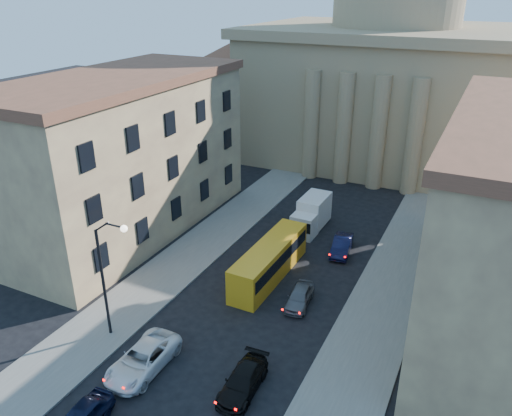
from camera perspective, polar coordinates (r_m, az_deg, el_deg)
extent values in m
cube|color=#63605A|center=(43.50, -8.62, -6.21)|extent=(5.00, 60.00, 0.15)
cube|color=#63605A|center=(37.85, 13.75, -11.85)|extent=(5.00, 60.00, 0.15)
cube|color=#937A5A|center=(71.17, 14.81, 12.21)|extent=(34.00, 26.00, 16.00)
cube|color=#937A5A|center=(70.01, 15.58, 18.92)|extent=(35.50, 27.50, 1.20)
cylinder|color=#937A5A|center=(69.81, 15.93, 21.85)|extent=(16.00, 16.00, 8.00)
cube|color=#937A5A|center=(76.69, -1.51, 11.90)|extent=(13.00, 13.00, 11.00)
cone|color=brown|center=(75.43, -1.57, 17.47)|extent=(26.02, 26.02, 4.00)
cylinder|color=#937A5A|center=(60.62, 6.35, 9.38)|extent=(1.80, 1.80, 13.00)
cylinder|color=#937A5A|center=(59.45, 10.01, 8.86)|extent=(1.80, 1.80, 13.00)
cylinder|color=#937A5A|center=(58.53, 13.79, 8.29)|extent=(1.80, 1.80, 13.00)
cylinder|color=#937A5A|center=(57.88, 17.66, 7.66)|extent=(1.80, 1.80, 13.00)
cube|color=tan|center=(48.41, -14.88, 5.47)|extent=(11.00, 26.00, 14.00)
cube|color=brown|center=(46.68, -15.86, 13.97)|extent=(11.60, 26.60, 0.80)
cylinder|color=black|center=(34.41, -17.01, -8.38)|extent=(0.20, 0.20, 8.00)
cylinder|color=black|center=(31.99, -17.22, -2.05)|extent=(1.30, 0.12, 0.96)
cylinder|color=black|center=(31.23, -15.93, -1.93)|extent=(1.30, 0.12, 0.12)
sphere|color=white|center=(30.79, -14.86, -2.30)|extent=(0.44, 0.44, 0.44)
imported|color=white|center=(32.94, -12.79, -16.48)|extent=(2.62, 5.58, 1.54)
imported|color=black|center=(30.95, -1.50, -19.19)|extent=(2.10, 4.67, 1.33)
imported|color=#54555A|center=(37.84, 4.99, -10.03)|extent=(2.03, 4.13, 1.35)
imported|color=black|center=(45.04, 9.78, -4.24)|extent=(2.08, 4.49, 1.43)
cube|color=orange|center=(40.60, 1.55, -6.08)|extent=(2.50, 10.22, 2.87)
cube|color=black|center=(40.37, 1.56, -5.52)|extent=(2.55, 9.67, 1.02)
cylinder|color=black|center=(38.69, -2.12, -9.48)|extent=(0.29, 0.93, 0.93)
cylinder|color=black|center=(37.97, 0.36, -10.19)|extent=(0.29, 0.93, 0.93)
cylinder|color=black|center=(44.34, 2.53, -4.73)|extent=(0.29, 0.93, 0.93)
cylinder|color=black|center=(43.71, 4.74, -5.25)|extent=(0.29, 0.93, 0.93)
cube|color=silver|center=(47.30, 5.55, -1.95)|extent=(2.20, 2.29, 2.26)
cube|color=black|center=(46.27, 5.06, -2.17)|extent=(2.07, 0.15, 1.03)
cube|color=silver|center=(49.23, 6.67, -0.25)|extent=(2.33, 3.99, 2.91)
cylinder|color=black|center=(47.61, 4.29, -2.67)|extent=(0.28, 0.85, 0.85)
cylinder|color=black|center=(47.01, 6.40, -3.13)|extent=(0.28, 0.85, 0.85)
cylinder|color=black|center=(50.76, 5.96, -0.95)|extent=(0.28, 0.85, 0.85)
cylinder|color=black|center=(50.20, 7.95, -1.36)|extent=(0.28, 0.85, 0.85)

